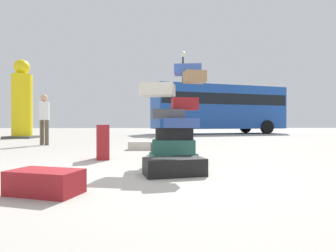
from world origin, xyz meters
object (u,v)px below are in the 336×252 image
suitcase_charcoal_right_side (169,148)px  lamp_post (183,79)px  suitcase_black_upright_blue (174,167)px  person_bearded_onlooker (44,115)px  parked_bus (219,107)px  suitcase_maroon_foreground_near (103,142)px  suitcase_cream_behind_tower (143,146)px  yellow_dummy_statue (22,103)px  suitcase_tower (174,126)px  suitcase_maroon_left_side (45,182)px

suitcase_charcoal_right_side → lamp_post: size_ratio=0.14×
suitcase_charcoal_right_side → suitcase_black_upright_blue: size_ratio=1.01×
person_bearded_onlooker → parked_bus: size_ratio=0.17×
person_bearded_onlooker → suitcase_maroon_foreground_near: bearing=-24.0°
suitcase_cream_behind_tower → suitcase_charcoal_right_side: bearing=-60.5°
suitcase_black_upright_blue → yellow_dummy_statue: bearing=112.3°
suitcase_charcoal_right_side → lamp_post: bearing=89.1°
suitcase_tower → person_bearded_onlooker: 5.63m
parked_bus → person_bearded_onlooker: bearing=-143.5°
lamp_post → suitcase_black_upright_blue: bearing=-96.6°
suitcase_charcoal_right_side → suitcase_black_upright_blue: suitcase_charcoal_right_side is taller
suitcase_maroon_foreground_near → parked_bus: size_ratio=0.07×
parked_bus → suitcase_black_upright_blue: bearing=-119.8°
suitcase_cream_behind_tower → person_bearded_onlooker: 3.60m
suitcase_maroon_left_side → suitcase_charcoal_right_side: size_ratio=0.85×
suitcase_charcoal_right_side → yellow_dummy_statue: bearing=139.4°
suitcase_tower → suitcase_maroon_left_side: size_ratio=2.44×
suitcase_tower → lamp_post: bearing=83.3°
suitcase_maroon_left_side → suitcase_maroon_foreground_near: size_ratio=1.03×
suitcase_charcoal_right_side → suitcase_maroon_foreground_near: size_ratio=1.20×
suitcase_charcoal_right_side → person_bearded_onlooker: bearing=150.4°
suitcase_tower → suitcase_charcoal_right_side: bearing=90.0°
suitcase_charcoal_right_side → parked_bus: (4.02, 12.13, 1.70)m
suitcase_maroon_foreground_near → yellow_dummy_statue: (-5.15, 7.67, 1.29)m
suitcase_maroon_foreground_near → yellow_dummy_statue: size_ratio=0.18×
suitcase_maroon_foreground_near → yellow_dummy_statue: yellow_dummy_statue is taller
suitcase_charcoal_right_side → yellow_dummy_statue: (-6.43, 6.98, 1.48)m
suitcase_maroon_foreground_near → lamp_post: lamp_post is taller
suitcase_black_upright_blue → lamp_post: lamp_post is taller
suitcase_maroon_foreground_near → parked_bus: 13.95m
suitcase_tower → suitcase_cream_behind_tower: (-0.61, 2.60, -0.52)m
suitcase_cream_behind_tower → parked_bus: parked_bus is taller
person_bearded_onlooker → yellow_dummy_statue: yellow_dummy_statue is taller
suitcase_maroon_foreground_near → parked_bus: bearing=53.4°
suitcase_maroon_left_side → parked_bus: (5.36, 15.31, 1.72)m
suitcase_charcoal_right_side → suitcase_cream_behind_tower: bearing=125.3°
suitcase_tower → suitcase_maroon_foreground_near: bearing=148.6°
person_bearded_onlooker → suitcase_maroon_left_side: bearing=-37.5°
yellow_dummy_statue → suitcase_tower: bearing=-52.7°
lamp_post → suitcase_maroon_left_side: bearing=-101.1°
suitcase_tower → person_bearded_onlooker: size_ratio=1.02×
suitcase_cream_behind_tower → lamp_post: size_ratio=0.14×
suitcase_maroon_foreground_near → parked_bus: parked_bus is taller
suitcase_charcoal_right_side → suitcase_maroon_left_side: bearing=-106.1°
suitcase_cream_behind_tower → suitcase_maroon_foreground_near: suitcase_maroon_foreground_near is taller
person_bearded_onlooker → parked_bus: (7.75, 9.38, 0.90)m
suitcase_tower → suitcase_maroon_foreground_near: size_ratio=2.50×
suitcase_tower → suitcase_black_upright_blue: suitcase_tower is taller
suitcase_maroon_foreground_near → yellow_dummy_statue: 9.33m
parked_bus → lamp_post: bearing=-179.1°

